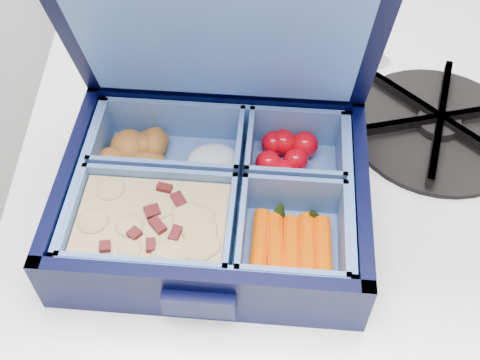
{
  "coord_description": "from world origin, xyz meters",
  "views": [
    {
      "loc": [
        0.07,
        1.29,
        1.27
      ],
      "look_at": [
        0.07,
        1.61,
        0.88
      ],
      "focal_mm": 45.0,
      "sensor_mm": 36.0,
      "label": 1
    }
  ],
  "objects_px": {
    "stove": "(288,322)",
    "fork": "(304,94)",
    "bento_box": "(214,196)",
    "burner_grate": "(439,122)"
  },
  "relations": [
    {
      "from": "stove",
      "to": "fork",
      "type": "distance_m",
      "value": 0.43
    },
    {
      "from": "bento_box",
      "to": "burner_grate",
      "type": "bearing_deg",
      "value": 30.75
    },
    {
      "from": "stove",
      "to": "fork",
      "type": "xyz_separation_m",
      "value": [
        -0.01,
        0.05,
        0.43
      ]
    },
    {
      "from": "stove",
      "to": "fork",
      "type": "relative_size",
      "value": 4.33
    },
    {
      "from": "stove",
      "to": "fork",
      "type": "bearing_deg",
      "value": 98.33
    },
    {
      "from": "bento_box",
      "to": "stove",
      "type": "bearing_deg",
      "value": 52.76
    },
    {
      "from": "stove",
      "to": "bento_box",
      "type": "relative_size",
      "value": 3.42
    },
    {
      "from": "burner_grate",
      "to": "bento_box",
      "type": "bearing_deg",
      "value": -154.85
    },
    {
      "from": "burner_grate",
      "to": "fork",
      "type": "xyz_separation_m",
      "value": [
        -0.12,
        0.05,
        -0.01
      ]
    },
    {
      "from": "stove",
      "to": "burner_grate",
      "type": "relative_size",
      "value": 4.99
    }
  ]
}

